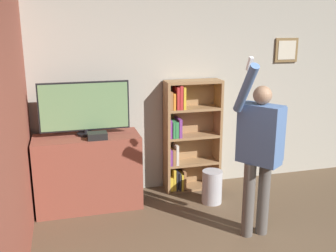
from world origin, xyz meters
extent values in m
cube|color=#B2AD9E|center=(0.00, 3.05, 1.35)|extent=(6.13, 0.06, 2.70)
cube|color=olive|center=(1.51, 3.00, 1.91)|extent=(0.35, 0.02, 0.34)
cube|color=beige|center=(1.51, 2.99, 1.91)|extent=(0.28, 0.01, 0.27)
cube|color=brown|center=(-2.10, 1.51, 1.35)|extent=(0.06, 4.62, 2.70)
cube|color=brown|center=(-1.39, 2.65, 0.47)|extent=(1.29, 0.54, 0.94)
cylinder|color=black|center=(-1.39, 2.70, 0.96)|extent=(0.22, 0.22, 0.03)
cylinder|color=black|center=(-1.39, 2.70, 1.00)|extent=(0.06, 0.06, 0.05)
cube|color=black|center=(-1.39, 2.70, 1.30)|extent=(1.09, 0.04, 0.60)
cube|color=#6B9360|center=(-1.39, 2.67, 1.30)|extent=(1.05, 0.01, 0.57)
cube|color=black|center=(-1.27, 2.49, 0.98)|extent=(0.23, 0.17, 0.08)
cube|color=#997047|center=(-0.32, 2.86, 0.77)|extent=(0.04, 0.28, 1.54)
cube|color=#997047|center=(0.42, 2.86, 0.77)|extent=(0.04, 0.28, 1.54)
cube|color=#997047|center=(0.05, 2.99, 0.77)|extent=(0.78, 0.01, 1.54)
cube|color=#997047|center=(0.05, 2.86, 0.02)|extent=(0.70, 0.28, 0.04)
cube|color=#997047|center=(0.05, 2.86, 0.39)|extent=(0.70, 0.28, 0.04)
cube|color=#997047|center=(0.05, 2.86, 0.77)|extent=(0.70, 0.28, 0.04)
cube|color=#997047|center=(0.05, 2.86, 1.16)|extent=(0.70, 0.28, 0.04)
cube|color=#997047|center=(0.05, 2.86, 1.53)|extent=(0.70, 0.28, 0.04)
cube|color=gold|center=(-0.28, 2.83, 0.12)|extent=(0.04, 0.24, 0.21)
cube|color=gold|center=(-0.23, 2.83, 0.18)|extent=(0.03, 0.23, 0.32)
cube|color=#232328|center=(-0.20, 2.81, 0.17)|extent=(0.02, 0.20, 0.30)
cube|color=#232328|center=(-0.16, 2.84, 0.15)|extent=(0.03, 0.25, 0.26)
cube|color=gold|center=(-0.12, 2.84, 0.14)|extent=(0.03, 0.25, 0.24)
cube|color=#99663D|center=(-0.09, 2.84, 0.16)|extent=(0.03, 0.26, 0.28)
cube|color=#7A3889|center=(-0.28, 2.83, 0.51)|extent=(0.03, 0.22, 0.22)
cube|color=#99663D|center=(-0.24, 2.82, 0.51)|extent=(0.04, 0.20, 0.22)
cube|color=beige|center=(-0.20, 2.84, 0.54)|extent=(0.04, 0.25, 0.28)
cube|color=#7A3889|center=(-0.29, 2.82, 0.92)|extent=(0.02, 0.21, 0.25)
cube|color=#338447|center=(-0.24, 2.84, 0.90)|extent=(0.03, 0.25, 0.23)
cube|color=#338447|center=(-0.20, 2.83, 0.90)|extent=(0.04, 0.23, 0.22)
cube|color=#7A3889|center=(-0.15, 2.84, 0.92)|extent=(0.04, 0.26, 0.25)
cube|color=#99663D|center=(-0.28, 2.85, 1.30)|extent=(0.03, 0.27, 0.24)
cube|color=orange|center=(-0.24, 2.84, 1.29)|extent=(0.03, 0.25, 0.22)
cube|color=red|center=(-0.19, 2.84, 1.33)|extent=(0.03, 0.25, 0.30)
cube|color=red|center=(-0.15, 2.83, 1.33)|extent=(0.04, 0.22, 0.32)
cube|color=gold|center=(-0.10, 2.85, 1.32)|extent=(0.03, 0.26, 0.30)
cylinder|color=#56514C|center=(0.24, 1.47, 0.42)|extent=(0.13, 0.13, 0.85)
cylinder|color=#56514C|center=(0.42, 1.47, 0.42)|extent=(0.13, 0.13, 0.85)
cube|color=#4C6B9E|center=(0.33, 1.47, 1.16)|extent=(0.44, 0.49, 0.63)
sphere|color=#9E7556|center=(0.33, 1.47, 1.58)|extent=(0.19, 0.19, 0.19)
cylinder|color=#4C6B9E|center=(0.58, 1.47, 1.15)|extent=(0.09, 0.09, 0.58)
cylinder|color=#4C6B9E|center=(0.08, 1.35, 1.67)|extent=(0.09, 0.41, 0.53)
cube|color=white|center=(0.08, 1.29, 1.92)|extent=(0.04, 0.09, 0.14)
cylinder|color=#B7B7BC|center=(0.16, 2.34, 0.22)|extent=(0.26, 0.26, 0.44)
camera|label=1|loc=(-1.63, -2.09, 2.30)|focal=42.00mm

